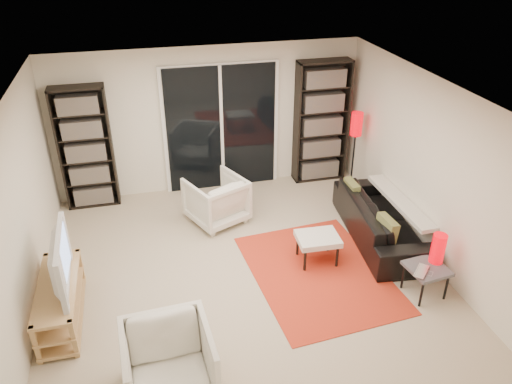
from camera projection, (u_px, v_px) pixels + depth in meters
floor at (243, 271)px, 6.58m from camera, size 5.00×5.00×0.00m
wall_back at (209, 120)px, 8.13m from camera, size 5.00×0.02×2.40m
wall_front at (312, 341)px, 3.88m from camera, size 5.00×0.02×2.40m
wall_left at (20, 218)px, 5.47m from camera, size 0.02×5.00×2.40m
wall_right at (428, 169)px, 6.53m from camera, size 0.02×5.00×2.40m
ceiling at (240, 95)px, 5.42m from camera, size 5.00×5.00×0.02m
sliding_door at (221, 128)px, 8.21m from camera, size 1.92×0.08×2.16m
bookshelf_left at (86, 148)px, 7.68m from camera, size 0.80×0.30×1.95m
bookshelf_right at (321, 122)px, 8.46m from camera, size 0.90×0.30×2.10m
tv_stand at (60, 301)px, 5.67m from camera, size 0.43×1.34×0.50m
tv at (53, 262)px, 5.42m from camera, size 0.18×1.08×0.62m
rug at (318, 273)px, 6.54m from camera, size 1.82×2.35×0.01m
sofa at (381, 219)px, 7.14m from camera, size 1.02×2.14×0.60m
armchair_back at (216, 200)px, 7.52m from camera, size 1.02×1.04×0.72m
armchair_front at (169, 366)px, 4.70m from camera, size 0.87×0.90×0.77m
ottoman at (318, 240)px, 6.62m from camera, size 0.57×0.48×0.40m
side_table at (427, 270)px, 6.03m from camera, size 0.51×0.51×0.40m
laptop at (425, 273)px, 5.89m from camera, size 0.35×0.35×0.02m
table_lamp at (438, 248)px, 6.02m from camera, size 0.17×0.17×0.38m
floor_lamp at (356, 132)px, 8.02m from camera, size 0.21×0.21×1.40m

